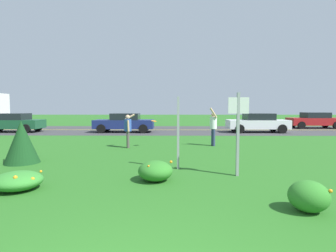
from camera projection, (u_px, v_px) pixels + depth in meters
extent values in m
plane|color=#26601E|center=(160.00, 148.00, 12.48)|extent=(120.00, 120.00, 0.00)
cube|color=#38383A|center=(165.00, 130.00, 22.71)|extent=(120.00, 9.33, 0.01)
cube|color=yellow|center=(165.00, 130.00, 22.71)|extent=(120.00, 0.16, 0.00)
ellipsoid|color=#2D7526|center=(309.00, 196.00, 4.85)|extent=(0.72, 0.69, 0.57)
sphere|color=orange|center=(303.00, 184.00, 4.95)|extent=(0.06, 0.06, 0.06)
sphere|color=orange|center=(295.00, 190.00, 5.04)|extent=(0.06, 0.06, 0.06)
sphere|color=orange|center=(326.00, 197.00, 4.73)|extent=(0.09, 0.09, 0.09)
sphere|color=orange|center=(306.00, 189.00, 5.15)|extent=(0.07, 0.07, 0.07)
sphere|color=orange|center=(306.00, 183.00, 4.97)|extent=(0.09, 0.09, 0.09)
sphere|color=orange|center=(330.00, 191.00, 4.67)|extent=(0.07, 0.07, 0.07)
ellipsoid|color=#337F2D|center=(18.00, 181.00, 6.14)|extent=(1.10, 1.07, 0.42)
sphere|color=orange|center=(33.00, 179.00, 5.97)|extent=(0.08, 0.08, 0.08)
sphere|color=orange|center=(41.00, 171.00, 6.47)|extent=(0.06, 0.06, 0.06)
sphere|color=orange|center=(9.00, 175.00, 5.98)|extent=(0.06, 0.06, 0.06)
sphere|color=orange|center=(15.00, 177.00, 5.81)|extent=(0.09, 0.09, 0.09)
sphere|color=orange|center=(34.00, 175.00, 6.24)|extent=(0.08, 0.08, 0.08)
ellipsoid|color=#2D7526|center=(155.00, 171.00, 6.92)|extent=(0.89, 0.95, 0.51)
sphere|color=orange|center=(146.00, 167.00, 6.72)|extent=(0.05, 0.05, 0.05)
sphere|color=orange|center=(149.00, 166.00, 6.62)|extent=(0.05, 0.05, 0.05)
sphere|color=orange|center=(152.00, 170.00, 6.72)|extent=(0.08, 0.08, 0.08)
sphere|color=orange|center=(171.00, 162.00, 6.97)|extent=(0.07, 0.07, 0.07)
sphere|color=orange|center=(167.00, 167.00, 6.85)|extent=(0.06, 0.06, 0.06)
sphere|color=orange|center=(150.00, 167.00, 7.15)|extent=(0.06, 0.06, 0.06)
cube|color=#93969B|center=(178.00, 133.00, 8.19)|extent=(0.07, 0.10, 2.22)
cube|color=#93969B|center=(238.00, 135.00, 7.35)|extent=(0.07, 0.10, 2.29)
cube|color=silver|center=(239.00, 105.00, 7.27)|extent=(0.56, 0.03, 0.44)
cone|color=#143D19|center=(22.00, 142.00, 9.08)|extent=(1.14, 1.14, 1.45)
cylinder|color=#2D4C9E|center=(128.00, 125.00, 12.55)|extent=(0.34, 0.34, 0.56)
sphere|color=tan|center=(128.00, 117.00, 12.53)|extent=(0.21, 0.21, 0.21)
cylinder|color=#4C4742|center=(128.00, 139.00, 12.68)|extent=(0.14, 0.14, 0.79)
cylinder|color=#4C4742|center=(128.00, 140.00, 12.51)|extent=(0.14, 0.14, 0.79)
cylinder|color=tan|center=(130.00, 117.00, 12.73)|extent=(0.51, 0.17, 0.34)
cylinder|color=tan|center=(128.00, 126.00, 12.36)|extent=(0.12, 0.11, 0.53)
cylinder|color=silver|center=(213.00, 123.00, 13.19)|extent=(0.34, 0.34, 0.59)
sphere|color=tan|center=(213.00, 115.00, 13.16)|extent=(0.21, 0.21, 0.21)
cylinder|color=navy|center=(214.00, 138.00, 13.16)|extent=(0.14, 0.14, 0.84)
cylinder|color=navy|center=(213.00, 137.00, 13.32)|extent=(0.14, 0.14, 0.84)
cylinder|color=tan|center=(214.00, 113.00, 12.95)|extent=(0.39, 0.15, 0.52)
cylinder|color=tan|center=(212.00, 123.00, 13.38)|extent=(0.12, 0.11, 0.56)
cylinder|color=orange|center=(154.00, 121.00, 12.76)|extent=(0.26, 0.25, 0.09)
torus|color=orange|center=(154.00, 121.00, 12.77)|extent=(0.26, 0.25, 0.09)
cube|color=maroon|center=(314.00, 121.00, 24.60)|extent=(4.50, 1.82, 0.66)
cube|color=black|center=(315.00, 115.00, 24.56)|extent=(2.10, 1.64, 0.52)
cylinder|color=black|center=(302.00, 125.00, 23.75)|extent=(0.66, 0.22, 0.66)
cylinder|color=black|center=(292.00, 124.00, 25.53)|extent=(0.66, 0.22, 0.66)
cylinder|color=black|center=(325.00, 124.00, 25.49)|extent=(0.66, 0.22, 0.66)
cube|color=silver|center=(257.00, 124.00, 20.49)|extent=(4.50, 1.82, 0.66)
cube|color=black|center=(259.00, 117.00, 20.45)|extent=(2.10, 1.64, 0.52)
cylinder|color=black|center=(240.00, 129.00, 19.64)|extent=(0.66, 0.22, 0.66)
cylinder|color=black|center=(234.00, 127.00, 21.42)|extent=(0.66, 0.22, 0.66)
cylinder|color=black|center=(282.00, 129.00, 19.61)|extent=(0.66, 0.22, 0.66)
cylinder|color=black|center=(273.00, 127.00, 21.38)|extent=(0.66, 0.22, 0.66)
cube|color=navy|center=(124.00, 124.00, 20.61)|extent=(4.50, 1.82, 0.66)
cube|color=black|center=(125.00, 117.00, 20.57)|extent=(2.10, 1.64, 0.52)
cylinder|color=black|center=(101.00, 129.00, 19.76)|extent=(0.66, 0.22, 0.66)
cylinder|color=black|center=(107.00, 127.00, 21.53)|extent=(0.66, 0.22, 0.66)
cylinder|color=black|center=(143.00, 129.00, 19.72)|extent=(0.66, 0.22, 0.66)
cylinder|color=black|center=(145.00, 127.00, 21.50)|extent=(0.66, 0.22, 0.66)
cube|color=#194C2D|center=(12.00, 124.00, 20.71)|extent=(4.50, 1.82, 0.66)
cube|color=black|center=(13.00, 117.00, 20.67)|extent=(2.10, 1.64, 0.52)
cylinder|color=black|center=(0.00, 127.00, 21.63)|extent=(0.66, 0.22, 0.66)
cylinder|color=black|center=(26.00, 129.00, 19.82)|extent=(0.66, 0.22, 0.66)
cylinder|color=black|center=(38.00, 127.00, 21.60)|extent=(0.66, 0.22, 0.66)
cylinder|color=black|center=(0.00, 123.00, 26.06)|extent=(0.88, 0.26, 0.88)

